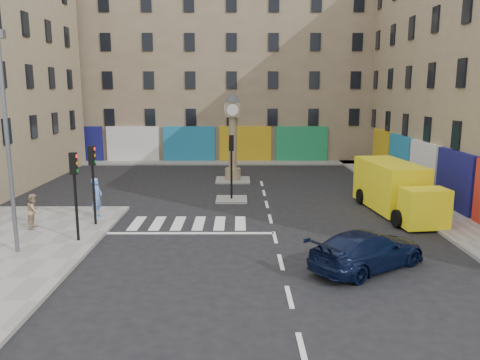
{
  "coord_description": "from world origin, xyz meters",
  "views": [
    {
      "loc": [
        -1.56,
        -18.58,
        6.31
      ],
      "look_at": [
        -1.52,
        3.92,
        2.0
      ],
      "focal_mm": 35.0,
      "sensor_mm": 36.0,
      "label": 1
    }
  ],
  "objects_px": {
    "traffic_light_left_far": "(93,172)",
    "pedestrian_tan": "(34,211)",
    "traffic_light_left_near": "(75,182)",
    "lamp_post": "(6,132)",
    "traffic_light_island": "(231,157)",
    "navy_sedan": "(368,250)",
    "clock_pillar": "(233,131)",
    "yellow_van": "(395,189)",
    "pedestrian_blue": "(97,198)"
  },
  "relations": [
    {
      "from": "traffic_light_left_near",
      "to": "traffic_light_island",
      "type": "bearing_deg",
      "value": 51.07
    },
    {
      "from": "traffic_light_left_near",
      "to": "traffic_light_left_far",
      "type": "relative_size",
      "value": 1.0
    },
    {
      "from": "traffic_light_left_near",
      "to": "pedestrian_blue",
      "type": "relative_size",
      "value": 1.88
    },
    {
      "from": "traffic_light_left_near",
      "to": "traffic_light_island",
      "type": "distance_m",
      "value": 10.03
    },
    {
      "from": "pedestrian_tan",
      "to": "traffic_light_left_far",
      "type": "bearing_deg",
      "value": -82.56
    },
    {
      "from": "traffic_light_left_far",
      "to": "clock_pillar",
      "type": "distance_m",
      "value": 13.05
    },
    {
      "from": "traffic_light_left_near",
      "to": "yellow_van",
      "type": "bearing_deg",
      "value": 18.92
    },
    {
      "from": "traffic_light_island",
      "to": "pedestrian_tan",
      "type": "height_order",
      "value": "traffic_light_island"
    },
    {
      "from": "navy_sedan",
      "to": "traffic_light_left_near",
      "type": "bearing_deg",
      "value": 41.51
    },
    {
      "from": "traffic_light_left_far",
      "to": "pedestrian_tan",
      "type": "height_order",
      "value": "traffic_light_left_far"
    },
    {
      "from": "traffic_light_left_far",
      "to": "navy_sedan",
      "type": "xyz_separation_m",
      "value": [
        11.35,
        -5.2,
        -1.93
      ]
    },
    {
      "from": "traffic_light_left_near",
      "to": "traffic_light_island",
      "type": "relative_size",
      "value": 1.0
    },
    {
      "from": "traffic_light_island",
      "to": "pedestrian_tan",
      "type": "relative_size",
      "value": 2.33
    },
    {
      "from": "traffic_light_island",
      "to": "navy_sedan",
      "type": "distance_m",
      "value": 11.9
    },
    {
      "from": "lamp_post",
      "to": "traffic_light_left_near",
      "type": "bearing_deg",
      "value": 36.38
    },
    {
      "from": "yellow_van",
      "to": "pedestrian_blue",
      "type": "height_order",
      "value": "yellow_van"
    },
    {
      "from": "yellow_van",
      "to": "pedestrian_tan",
      "type": "bearing_deg",
      "value": -175.48
    },
    {
      "from": "traffic_light_island",
      "to": "pedestrian_tan",
      "type": "xyz_separation_m",
      "value": [
        -8.87,
        -6.01,
        -1.65
      ]
    },
    {
      "from": "traffic_light_left_far",
      "to": "clock_pillar",
      "type": "xyz_separation_m",
      "value": [
        6.3,
        11.4,
        0.93
      ]
    },
    {
      "from": "yellow_van",
      "to": "clock_pillar",
      "type": "bearing_deg",
      "value": 128.5
    },
    {
      "from": "traffic_light_left_near",
      "to": "clock_pillar",
      "type": "bearing_deg",
      "value": 65.45
    },
    {
      "from": "lamp_post",
      "to": "clock_pillar",
      "type": "xyz_separation_m",
      "value": [
        8.2,
        15.2,
        -1.24
      ]
    },
    {
      "from": "clock_pillar",
      "to": "yellow_van",
      "type": "relative_size",
      "value": 0.84
    },
    {
      "from": "pedestrian_blue",
      "to": "yellow_van",
      "type": "bearing_deg",
      "value": -74.37
    },
    {
      "from": "lamp_post",
      "to": "yellow_van",
      "type": "relative_size",
      "value": 1.15
    },
    {
      "from": "traffic_light_island",
      "to": "pedestrian_blue",
      "type": "distance_m",
      "value": 7.9
    },
    {
      "from": "traffic_light_left_near",
      "to": "lamp_post",
      "type": "bearing_deg",
      "value": -143.62
    },
    {
      "from": "traffic_light_island",
      "to": "pedestrian_tan",
      "type": "distance_m",
      "value": 10.84
    },
    {
      "from": "navy_sedan",
      "to": "pedestrian_tan",
      "type": "bearing_deg",
      "value": 37.12
    },
    {
      "from": "clock_pillar",
      "to": "pedestrian_blue",
      "type": "bearing_deg",
      "value": -122.98
    },
    {
      "from": "traffic_light_left_far",
      "to": "yellow_van",
      "type": "distance_m",
      "value": 15.21
    },
    {
      "from": "pedestrian_blue",
      "to": "pedestrian_tan",
      "type": "bearing_deg",
      "value": 139.31
    },
    {
      "from": "traffic_light_left_far",
      "to": "navy_sedan",
      "type": "bearing_deg",
      "value": -24.62
    },
    {
      "from": "traffic_light_island",
      "to": "pedestrian_blue",
      "type": "bearing_deg",
      "value": -147.82
    },
    {
      "from": "traffic_light_left_far",
      "to": "pedestrian_tan",
      "type": "bearing_deg",
      "value": -166.73
    },
    {
      "from": "pedestrian_blue",
      "to": "pedestrian_tan",
      "type": "xyz_separation_m",
      "value": [
        -2.3,
        -1.87,
        -0.19
      ]
    },
    {
      "from": "clock_pillar",
      "to": "navy_sedan",
      "type": "xyz_separation_m",
      "value": [
        5.05,
        -16.6,
        -2.86
      ]
    },
    {
      "from": "traffic_light_island",
      "to": "yellow_van",
      "type": "relative_size",
      "value": 0.51
    },
    {
      "from": "navy_sedan",
      "to": "traffic_light_island",
      "type": "bearing_deg",
      "value": -9.14
    },
    {
      "from": "lamp_post",
      "to": "navy_sedan",
      "type": "relative_size",
      "value": 1.74
    },
    {
      "from": "traffic_light_left_far",
      "to": "yellow_van",
      "type": "relative_size",
      "value": 0.51
    },
    {
      "from": "yellow_van",
      "to": "traffic_light_left_near",
      "type": "bearing_deg",
      "value": -167.3
    },
    {
      "from": "clock_pillar",
      "to": "yellow_van",
      "type": "xyz_separation_m",
      "value": [
        8.6,
        -8.69,
        -2.28
      ]
    },
    {
      "from": "navy_sedan",
      "to": "pedestrian_blue",
      "type": "distance_m",
      "value": 13.31
    },
    {
      "from": "yellow_van",
      "to": "pedestrian_blue",
      "type": "bearing_deg",
      "value": 179.22
    },
    {
      "from": "clock_pillar",
      "to": "pedestrian_tan",
      "type": "bearing_deg",
      "value": -126.48
    },
    {
      "from": "yellow_van",
      "to": "traffic_light_left_far",
      "type": "bearing_deg",
      "value": -175.92
    },
    {
      "from": "traffic_light_island",
      "to": "clock_pillar",
      "type": "distance_m",
      "value": 6.07
    },
    {
      "from": "traffic_light_left_near",
      "to": "lamp_post",
      "type": "xyz_separation_m",
      "value": [
        -1.9,
        -1.4,
        2.17
      ]
    },
    {
      "from": "traffic_light_left_near",
      "to": "pedestrian_tan",
      "type": "height_order",
      "value": "traffic_light_left_near"
    }
  ]
}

